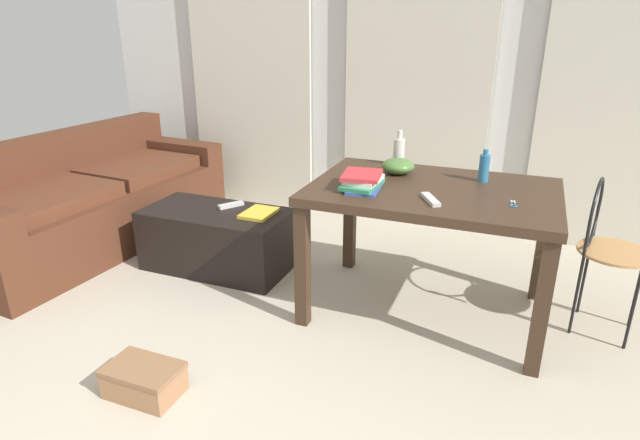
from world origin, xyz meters
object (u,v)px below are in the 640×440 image
couch (90,202)px  magazine (259,213)px  tv_remote_primary (231,205)px  coffee_table (217,239)px  craft_table (432,204)px  bottle_far (484,168)px  tv_remote_on_table (431,199)px  wire_chair (605,238)px  bowl (398,166)px  book_stack (363,181)px  bottle_near (399,151)px  scissors (513,204)px  shoebox (144,380)px

couch → magazine: 1.43m
tv_remote_primary → magazine: (0.25, -0.06, -0.00)m
coffee_table → craft_table: size_ratio=0.74×
bottle_far → tv_remote_on_table: bottle_far is taller
wire_chair → bottle_far: 0.71m
craft_table → bowl: (-0.25, 0.20, 0.14)m
book_stack → bowl: bearing=74.2°
book_stack → tv_remote_primary: size_ratio=1.72×
coffee_table → tv_remote_primary: (0.06, 0.11, 0.22)m
couch → bottle_far: bearing=2.9°
bottle_near → book_stack: size_ratio=0.72×
wire_chair → bowl: bearing=178.5°
craft_table → tv_remote_primary: (-1.37, 0.15, -0.23)m
bottle_near → scissors: bottle_near is taller
wire_chair → book_stack: bearing=-165.1°
shoebox → bottle_near: bearing=65.0°
bottle_far → bowl: bottle_far is taller
coffee_table → tv_remote_on_table: 1.58m
craft_table → book_stack: book_stack is taller
coffee_table → book_stack: book_stack is taller
book_stack → magazine: book_stack is taller
craft_table → shoebox: bearing=-130.3°
scissors → tv_remote_primary: (-1.78, 0.29, -0.33)m
craft_table → tv_remote_on_table: (0.03, -0.23, 0.11)m
wire_chair → magazine: wire_chair is taller
wire_chair → craft_table: bearing=-169.3°
craft_table → tv_remote_primary: 1.40m
tv_remote_on_table → tv_remote_primary: (-1.40, 0.39, -0.34)m
craft_table → scissors: (0.41, -0.14, 0.10)m
coffee_table → craft_table: bearing=-1.8°
wire_chair → scissors: wire_chair is taller
couch → tv_remote_on_table: size_ratio=11.38×
craft_table → magazine: 1.15m
bowl → bottle_far: bearing=2.5°
wire_chair → magazine: (-2.00, -0.08, -0.11)m
coffee_table → bottle_far: bearing=5.9°
book_stack → magazine: (-0.78, 0.25, -0.37)m
shoebox → couch: bearing=139.6°
coffee_table → wire_chair: 2.33m
couch → tv_remote_primary: size_ratio=12.09×
bottle_near → bottle_far: size_ratio=1.21×
book_stack → couch: bearing=173.8°
tv_remote_on_table → shoebox: 1.60m
couch → tv_remote_on_table: 2.63m
book_stack → scissors: 0.76m
bottle_near → bottle_far: bearing=-17.0°
couch → tv_remote_on_table: couch is taller
bowl → shoebox: (-0.78, -1.41, -0.72)m
couch → tv_remote_primary: bearing=3.7°
book_stack → shoebox: book_stack is taller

